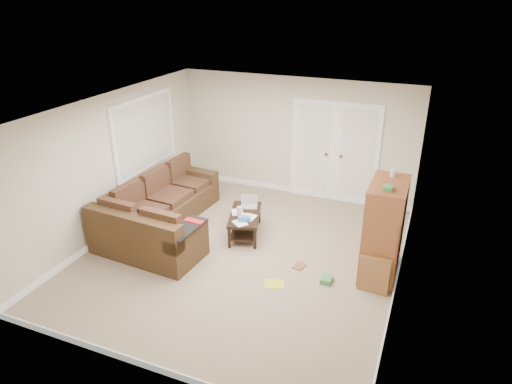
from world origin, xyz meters
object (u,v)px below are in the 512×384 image
at_px(sectional_sofa, 159,216).
at_px(side_cabinet, 377,266).
at_px(coffee_table, 245,223).
at_px(tv_armoire, 384,230).

relative_size(sectional_sofa, side_cabinet, 3.12).
xyz_separation_m(coffee_table, side_cabinet, (2.43, -0.69, 0.11)).
height_order(sectional_sofa, coffee_table, sectional_sofa).
xyz_separation_m(sectional_sofa, coffee_table, (1.47, 0.54, -0.11)).
distance_m(tv_armoire, side_cabinet, 0.56).
distance_m(coffee_table, side_cabinet, 2.53).
relative_size(coffee_table, side_cabinet, 1.22).
relative_size(tv_armoire, side_cabinet, 1.76).
bearing_deg(sectional_sofa, coffee_table, 24.33).
relative_size(coffee_table, tv_armoire, 0.69).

